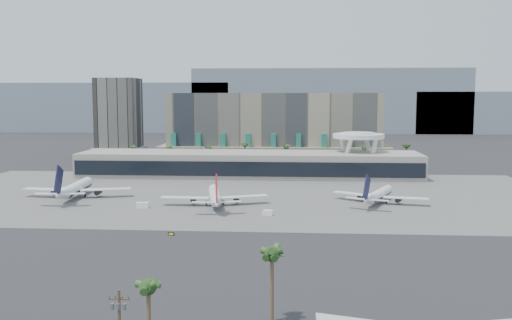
# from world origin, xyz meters

# --- Properties ---
(ground) EXTENTS (900.00, 900.00, 0.00)m
(ground) POSITION_xyz_m (0.00, 0.00, 0.00)
(ground) COLOR #232326
(ground) RESTS_ON ground
(apron_pad) EXTENTS (260.00, 130.00, 0.06)m
(apron_pad) POSITION_xyz_m (0.00, 55.00, 0.03)
(apron_pad) COLOR #5B5B59
(apron_pad) RESTS_ON ground
(mountain_ridge) EXTENTS (680.00, 60.00, 70.00)m
(mountain_ridge) POSITION_xyz_m (27.88, 470.00, 29.89)
(mountain_ridge) COLOR gray
(mountain_ridge) RESTS_ON ground
(hotel) EXTENTS (140.00, 30.00, 42.00)m
(hotel) POSITION_xyz_m (10.00, 174.41, 16.81)
(hotel) COLOR #9D9479
(hotel) RESTS_ON ground
(office_tower) EXTENTS (30.00, 30.00, 52.00)m
(office_tower) POSITION_xyz_m (-95.00, 200.00, 22.94)
(office_tower) COLOR black
(office_tower) RESTS_ON ground
(terminal) EXTENTS (170.00, 32.50, 14.50)m
(terminal) POSITION_xyz_m (0.00, 109.84, 6.52)
(terminal) COLOR #AFA699
(terminal) RESTS_ON ground
(saucer_structure) EXTENTS (26.00, 26.00, 21.89)m
(saucer_structure) POSITION_xyz_m (55.00, 116.00, 18.45)
(saucer_structure) COLOR white
(saucer_structure) RESTS_ON ground
(palm_row) EXTENTS (157.80, 2.80, 13.10)m
(palm_row) POSITION_xyz_m (7.00, 145.00, 10.50)
(palm_row) COLOR brown
(palm_row) RESTS_ON ground
(airliner_left) EXTENTS (43.17, 44.55, 15.37)m
(airliner_left) POSITION_xyz_m (-63.48, 42.66, 3.88)
(airliner_left) COLOR white
(airliner_left) RESTS_ON ground
(airliner_centre) EXTENTS (39.33, 40.82, 14.19)m
(airliner_centre) POSITION_xyz_m (-6.11, 30.54, 3.58)
(airliner_centre) COLOR white
(airliner_centre) RESTS_ON ground
(airliner_right) EXTENTS (34.29, 35.32, 13.00)m
(airliner_right) POSITION_xyz_m (54.58, 39.08, 3.28)
(airliner_right) COLOR white
(airliner_right) RESTS_ON ground
(service_vehicle_a) EXTENTS (4.43, 2.51, 2.07)m
(service_vehicle_a) POSITION_xyz_m (-31.39, 23.80, 1.03)
(service_vehicle_a) COLOR white
(service_vehicle_a) RESTS_ON ground
(service_vehicle_b) EXTENTS (3.87, 2.91, 1.77)m
(service_vehicle_b) POSITION_xyz_m (14.31, 14.40, 0.89)
(service_vehicle_b) COLOR white
(service_vehicle_b) RESTS_ON ground
(taxiway_sign) EXTENTS (1.98, 0.94, 0.91)m
(taxiway_sign) POSITION_xyz_m (-12.28, -15.51, 0.45)
(taxiway_sign) COLOR black
(taxiway_sign) RESTS_ON ground
(near_palm_a) EXTENTS (6.00, 6.00, 9.96)m
(near_palm_a) POSITION_xyz_m (-0.69, -84.64, 7.17)
(near_palm_a) COLOR brown
(near_palm_a) RESTS_ON ground
(near_palm_b) EXTENTS (6.00, 6.00, 13.69)m
(near_palm_b) POSITION_xyz_m (19.45, -76.66, 10.81)
(near_palm_b) COLOR brown
(near_palm_b) RESTS_ON ground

